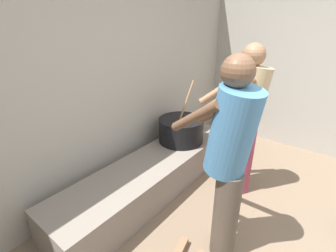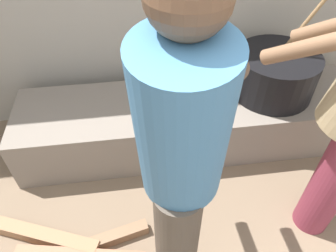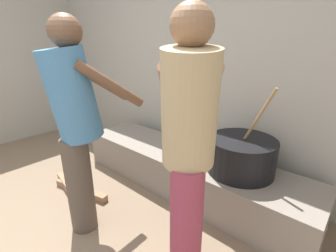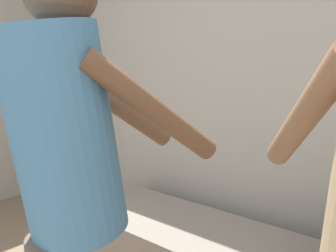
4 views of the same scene
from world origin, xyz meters
name	(u,v)px [view 2 (image 2 of 4)]	position (x,y,z in m)	size (l,w,h in m)	color
hearth_ledge	(193,121)	(0.34, 1.73, 0.20)	(2.48, 0.60, 0.39)	slate
cooking_pot_main	(275,74)	(0.90, 1.76, 0.54)	(0.56, 0.56, 0.75)	black
cook_in_blue_shirt	(181,162)	(0.07, 0.77, 0.93)	(0.49, 0.73, 1.62)	#4C4238
firewood_pile	(71,246)	(-0.52, 0.95, 0.04)	(0.91, 0.41, 0.08)	#846146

